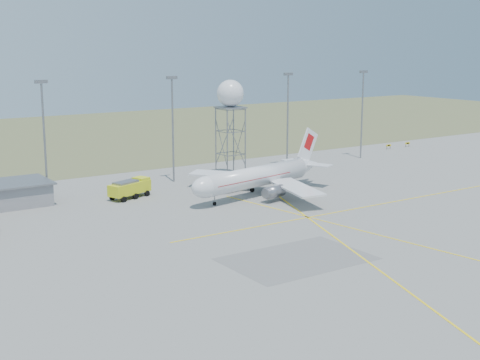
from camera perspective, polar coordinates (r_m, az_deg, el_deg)
grass_strip at (r=202.10m, az=-13.16°, el=3.70°), size 400.00×120.00×0.03m
mast_a at (r=119.83m, az=-16.39°, el=4.17°), size 2.20×0.50×20.50m
mast_b at (r=129.47m, az=-5.77°, el=5.09°), size 2.20×0.50×20.50m
mast_c at (r=144.71m, az=4.10°, el=5.79°), size 2.20×0.50×20.50m
mast_d at (r=159.13m, az=10.40°, el=6.15°), size 2.20×0.50×20.50m
taxi_sign_near at (r=175.66m, az=12.56°, el=2.88°), size 1.60×0.17×1.20m
taxi_sign_far at (r=180.76m, az=14.10°, el=3.04°), size 1.60×0.17×1.20m
airliner_main at (r=118.24m, az=1.52°, el=0.26°), size 32.02×30.65×10.94m
radar_tower at (r=134.62m, az=-0.82°, el=4.92°), size 5.39×5.39×19.53m
fire_truck at (r=118.30m, az=-9.32°, el=-0.77°), size 8.55×5.44×3.25m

